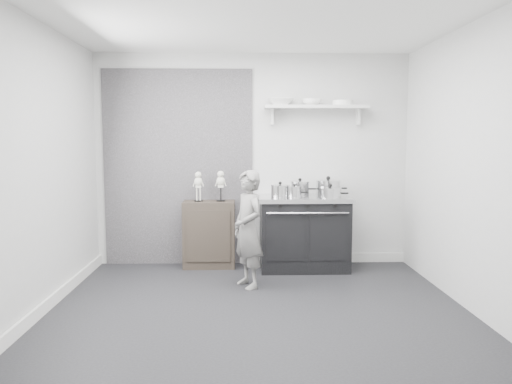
# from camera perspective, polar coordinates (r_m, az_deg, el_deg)

# --- Properties ---
(ground) EXTENTS (4.00, 4.00, 0.00)m
(ground) POSITION_cam_1_polar(r_m,az_deg,el_deg) (4.91, 0.11, -13.15)
(ground) COLOR black
(ground) RESTS_ON ground
(room_shell) EXTENTS (4.02, 3.62, 2.71)m
(room_shell) POSITION_cam_1_polar(r_m,az_deg,el_deg) (4.78, -1.01, 6.34)
(room_shell) COLOR #B3B3B1
(room_shell) RESTS_ON ground
(wall_shelf) EXTENTS (1.30, 0.26, 0.24)m
(wall_shelf) POSITION_cam_1_polar(r_m,az_deg,el_deg) (6.39, 6.89, 9.53)
(wall_shelf) COLOR silver
(wall_shelf) RESTS_ON room_shell
(stove) EXTENTS (1.14, 0.71, 0.91)m
(stove) POSITION_cam_1_polar(r_m,az_deg,el_deg) (6.27, 5.48, -4.60)
(stove) COLOR black
(stove) RESTS_ON ground
(side_cabinet) EXTENTS (0.65, 0.38, 0.84)m
(side_cabinet) POSITION_cam_1_polar(r_m,az_deg,el_deg) (6.37, -5.36, -4.80)
(side_cabinet) COLOR black
(side_cabinet) RESTS_ON ground
(child) EXTENTS (0.49, 0.56, 1.28)m
(child) POSITION_cam_1_polar(r_m,az_deg,el_deg) (5.43, -0.89, -4.27)
(child) COLOR slate
(child) RESTS_ON ground
(pot_front_left) EXTENTS (0.32, 0.23, 0.19)m
(pot_front_left) POSITION_cam_1_polar(r_m,az_deg,el_deg) (6.09, 2.78, 0.15)
(pot_front_left) COLOR silver
(pot_front_left) RESTS_ON stove
(pot_back_left) EXTENTS (0.32, 0.24, 0.22)m
(pot_back_left) POSITION_cam_1_polar(r_m,az_deg,el_deg) (6.29, 5.04, 0.44)
(pot_back_left) COLOR silver
(pot_back_left) RESTS_ON stove
(pot_back_right) EXTENTS (0.39, 0.31, 0.24)m
(pot_back_right) POSITION_cam_1_polar(r_m,az_deg,el_deg) (6.36, 8.25, 0.51)
(pot_back_right) COLOR silver
(pot_back_right) RESTS_ON stove
(pot_front_right) EXTENTS (0.36, 0.27, 0.17)m
(pot_front_right) POSITION_cam_1_polar(r_m,az_deg,el_deg) (6.05, 8.46, -0.06)
(pot_front_right) COLOR silver
(pot_front_right) RESTS_ON stove
(pot_front_center) EXTENTS (0.26, 0.17, 0.17)m
(pot_front_center) POSITION_cam_1_polar(r_m,az_deg,el_deg) (6.03, 4.44, 0.03)
(pot_front_center) COLOR silver
(pot_front_center) RESTS_ON stove
(skeleton_full) EXTENTS (0.12, 0.08, 0.43)m
(skeleton_full) POSITION_cam_1_polar(r_m,az_deg,el_deg) (6.29, -6.60, 0.89)
(skeleton_full) COLOR beige
(skeleton_full) RESTS_ON side_cabinet
(skeleton_torso) EXTENTS (0.12, 0.08, 0.44)m
(skeleton_torso) POSITION_cam_1_polar(r_m,az_deg,el_deg) (6.27, -4.05, 0.95)
(skeleton_torso) COLOR beige
(skeleton_torso) RESTS_ON side_cabinet
(bowl_large) EXTENTS (0.33, 0.33, 0.08)m
(bowl_large) POSITION_cam_1_polar(r_m,az_deg,el_deg) (6.34, 2.83, 10.25)
(bowl_large) COLOR white
(bowl_large) RESTS_ON wall_shelf
(bowl_small) EXTENTS (0.24, 0.24, 0.08)m
(bowl_small) POSITION_cam_1_polar(r_m,az_deg,el_deg) (6.38, 6.37, 10.17)
(bowl_small) COLOR white
(bowl_small) RESTS_ON wall_shelf
(plate_stack) EXTENTS (0.26, 0.26, 0.06)m
(plate_stack) POSITION_cam_1_polar(r_m,az_deg,el_deg) (6.45, 9.86, 10.00)
(plate_stack) COLOR white
(plate_stack) RESTS_ON wall_shelf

